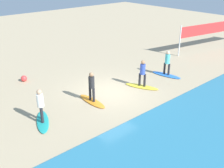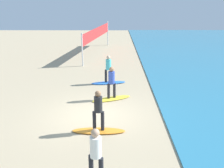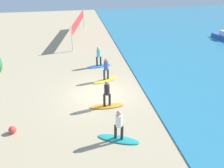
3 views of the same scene
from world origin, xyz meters
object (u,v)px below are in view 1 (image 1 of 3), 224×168
surfer_yellow (143,71)px  surfboard_orange (92,101)px  surfboard_yellow (142,87)px  surfboard_teal (43,121)px  surfboard_blue (166,75)px  volleyball_net (219,28)px  beach_ball (24,78)px  surfer_teal (40,103)px  surfer_orange (92,85)px  surfer_blue (167,61)px

surfer_yellow → surfboard_orange: surfer_yellow is taller
surfboard_yellow → surfer_yellow: (0.00, 0.00, 0.99)m
surfboard_teal → surfer_yellow: bearing=111.5°
surfboard_blue → surfer_yellow: 2.82m
volleyball_net → surfer_yellow: bearing=7.1°
surfer_yellow → beach_ball: 7.60m
surfboard_teal → surfer_teal: size_ratio=1.28×
surfboard_yellow → surfboard_teal: bearing=-116.6°
surfer_yellow → surfer_orange: bearing=-7.8°
surfboard_yellow → surfer_orange: (3.47, -0.48, 0.99)m
surfboard_blue → beach_ball: (7.67, -5.42, 0.15)m
surfer_blue → surfboard_yellow: (2.63, 0.21, -0.99)m
surfer_orange → surfer_blue: bearing=177.5°
surfboard_orange → surfer_orange: bearing=0.4°
surfer_yellow → volleyball_net: (-11.23, -1.39, 0.75)m
surfboard_blue → surfboard_yellow: (2.63, 0.21, 0.00)m
surfer_yellow → volleyball_net: volleyball_net is taller
surfboard_orange → surfboard_teal: same height
volleyball_net → surfboard_teal: bearing=3.3°
surfer_orange → surfboard_blue: bearing=177.5°
surfer_teal → surfer_yellow: bearing=176.7°
surfer_blue → surfer_orange: same height
surfboard_blue → surfer_orange: (6.10, -0.27, 0.99)m
surfer_orange → surfboard_teal: size_ratio=0.78×
surfer_blue → surfer_orange: bearing=-2.5°
surfboard_blue → surfboard_teal: size_ratio=1.00×
surfboard_yellow → beach_ball: size_ratio=5.37×
surfboard_yellow → surfer_orange: size_ratio=1.28×
surfboard_blue → beach_ball: beach_ball is taller
surfer_orange → volleyball_net: volleyball_net is taller
surfboard_yellow → surfer_yellow: 0.99m
volleyball_net → surfboard_orange: bearing=3.6°
surfboard_blue → surfer_yellow: (2.63, 0.21, 0.99)m
surfer_blue → surfboard_orange: size_ratio=0.78×
surfer_blue → surfboard_teal: surfer_blue is taller
beach_ball → surfer_yellow: bearing=131.8°
surfer_yellow → surfer_orange: (3.47, -0.48, 0.00)m
surfboard_teal → surfboard_blue: bearing=113.8°
surfboard_teal → surfer_teal: bearing=114.8°
volleyball_net → beach_ball: (16.26, -4.24, -1.59)m
surfboard_orange → surfer_yellow: bearing=82.6°
surfboard_yellow → beach_ball: bearing=-161.5°
surfboard_blue → surfer_blue: bearing=169.1°
surfer_yellow → beach_ball: (5.04, -5.63, -0.84)m
surfer_blue → beach_ball: 9.43m
surfboard_blue → surfboard_orange: (6.10, -0.27, 0.00)m
volleyball_net → surfer_blue: bearing=7.9°
surfboard_blue → surfboard_teal: same height
surfer_yellow → surfboard_yellow: bearing=180.0°
surfer_orange → surfer_teal: size_ratio=1.00×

